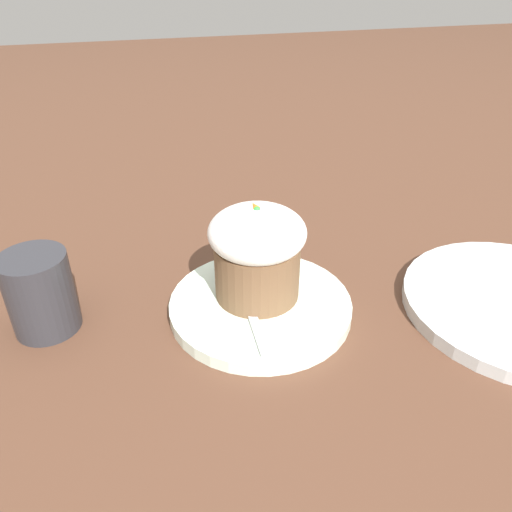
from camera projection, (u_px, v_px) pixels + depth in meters
ground_plane at (260, 311)px, 0.58m from camera, size 4.00×4.00×0.00m
dessert_plate at (260, 306)px, 0.57m from camera, size 0.21×0.21×0.02m
carrot_cake at (256, 251)px, 0.55m from camera, size 0.11×0.11×0.11m
spoon at (250, 310)px, 0.55m from camera, size 0.11×0.03×0.01m
coffee_cup at (40, 292)px, 0.53m from camera, size 0.10×0.07×0.09m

